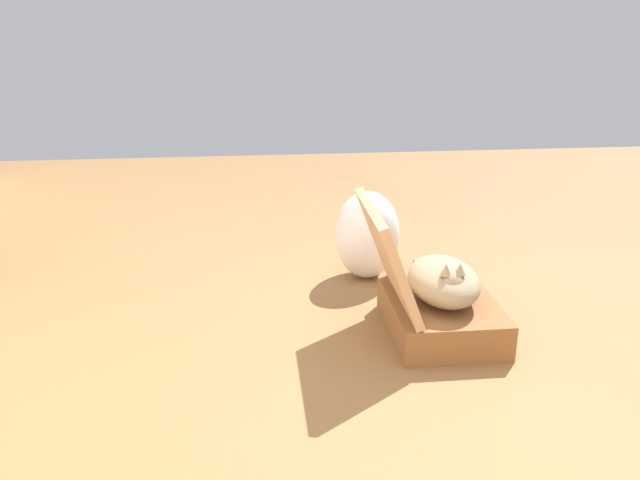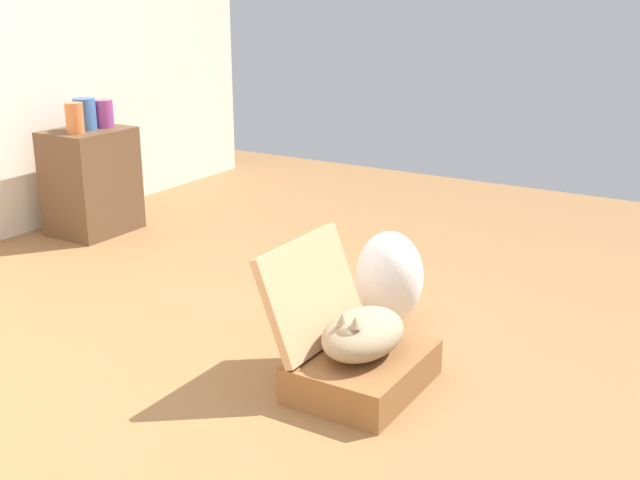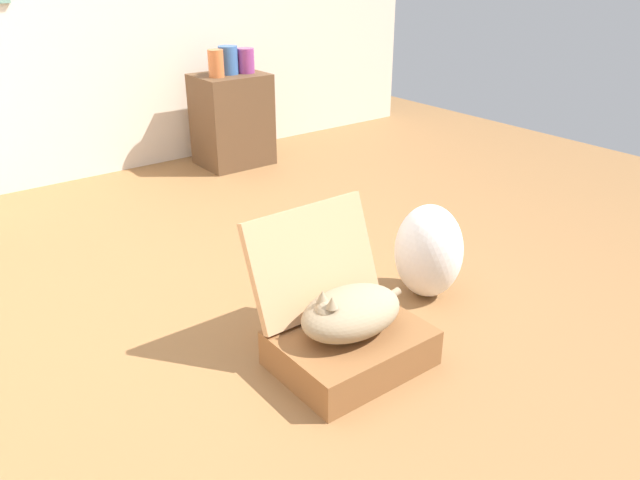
{
  "view_description": "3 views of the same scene",
  "coord_description": "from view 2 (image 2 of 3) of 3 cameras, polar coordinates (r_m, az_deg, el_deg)",
  "views": [
    {
      "loc": [
        -2.1,
        0.17,
        1.3
      ],
      "look_at": [
        0.42,
        -0.1,
        0.4
      ],
      "focal_mm": 37.87,
      "sensor_mm": 36.0,
      "label": 1
    },
    {
      "loc": [
        -2.1,
        -1.9,
        1.5
      ],
      "look_at": [
        0.54,
        -0.28,
        0.5
      ],
      "focal_mm": 44.4,
      "sensor_mm": 36.0,
      "label": 2
    },
    {
      "loc": [
        -0.96,
        -2.1,
        1.45
      ],
      "look_at": [
        0.49,
        -0.22,
        0.35
      ],
      "focal_mm": 35.17,
      "sensor_mm": 36.0,
      "label": 3
    }
  ],
  "objects": [
    {
      "name": "suitcase_lid",
      "position": [
        3.11,
        -0.62,
        -3.77
      ],
      "size": [
        0.56,
        0.19,
        0.41
      ],
      "primitive_type": "cube",
      "rotation": [
        1.2,
        0.0,
        0.0
      ],
      "color": "tan",
      "rests_on": "suitcase_base"
    },
    {
      "name": "plastic_bag_white",
      "position": [
        3.66,
        5.02,
        -2.71
      ],
      "size": [
        0.3,
        0.32,
        0.44
      ],
      "primitive_type": "ellipsoid",
      "color": "white",
      "rests_on": "ground"
    },
    {
      "name": "ground_plane",
      "position": [
        3.21,
        -9.56,
        -10.32
      ],
      "size": [
        7.68,
        7.68,
        0.0
      ],
      "primitive_type": "plane",
      "color": "olive",
      "rests_on": "ground"
    },
    {
      "name": "suitcase_base",
      "position": [
        3.12,
        3.08,
        -9.39
      ],
      "size": [
        0.56,
        0.43,
        0.15
      ],
      "primitive_type": "cube",
      "color": "brown",
      "rests_on": "ground"
    },
    {
      "name": "vase_short",
      "position": [
        5.16,
        -15.33,
        8.79
      ],
      "size": [
        0.12,
        0.12,
        0.17
      ],
      "primitive_type": "cylinder",
      "color": "#8C387A",
      "rests_on": "side_table"
    },
    {
      "name": "side_table",
      "position": [
        5.18,
        -16.15,
        4.08
      ],
      "size": [
        0.49,
        0.41,
        0.65
      ],
      "primitive_type": "cube",
      "color": "brown",
      "rests_on": "ground"
    },
    {
      "name": "vase_round",
      "position": [
        5.1,
        -16.59,
        8.7
      ],
      "size": [
        0.13,
        0.13,
        0.19
      ],
      "primitive_type": "cylinder",
      "color": "#38609E",
      "rests_on": "side_table"
    },
    {
      "name": "vase_tall",
      "position": [
        4.99,
        -17.27,
        8.39
      ],
      "size": [
        0.11,
        0.11,
        0.18
      ],
      "primitive_type": "cylinder",
      "color": "#CC6B38",
      "rests_on": "side_table"
    },
    {
      "name": "cat",
      "position": [
        3.05,
        3.08,
        -6.76
      ],
      "size": [
        0.5,
        0.28,
        0.2
      ],
      "color": "#998466",
      "rests_on": "suitcase_base"
    }
  ]
}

